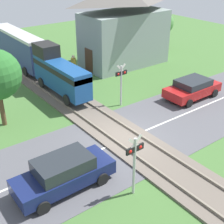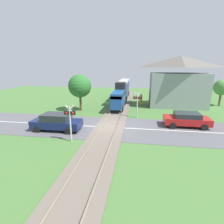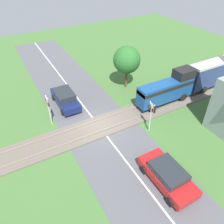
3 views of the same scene
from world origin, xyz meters
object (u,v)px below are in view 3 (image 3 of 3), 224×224
(car_near_crossing, at_px, (65,98))
(car_far_side, at_px, (168,175))
(train, at_px, (199,77))
(crossing_signal_east_approach, at_px, (151,113))
(crossing_signal_west_approach, at_px, (48,107))
(pedestrian_by_station, at_px, (211,103))

(car_near_crossing, bearing_deg, car_far_side, 13.53)
(train, height_order, car_far_side, train)
(car_near_crossing, distance_m, crossing_signal_east_approach, 8.81)
(crossing_signal_west_approach, height_order, crossing_signal_east_approach, same)
(car_near_crossing, height_order, car_far_side, car_near_crossing)
(crossing_signal_west_approach, xyz_separation_m, crossing_signal_east_approach, (4.96, 7.11, 0.00))
(train, height_order, car_near_crossing, train)
(train, distance_m, pedestrian_by_station, 3.36)
(car_far_side, distance_m, crossing_signal_east_approach, 5.37)
(car_near_crossing, xyz_separation_m, crossing_signal_east_approach, (7.17, 5.00, 1.08))
(crossing_signal_west_approach, relative_size, crossing_signal_east_approach, 1.00)
(car_far_side, height_order, crossing_signal_west_approach, crossing_signal_west_approach)
(train, xyz_separation_m, pedestrian_by_station, (2.95, -1.18, -1.09))
(car_near_crossing, distance_m, crossing_signal_west_approach, 3.24)
(train, xyz_separation_m, car_far_side, (7.28, -10.27, -1.12))
(crossing_signal_east_approach, xyz_separation_m, pedestrian_by_station, (0.47, 6.97, -1.12))
(crossing_signal_east_approach, relative_size, pedestrian_by_station, 1.73)
(car_far_side, distance_m, crossing_signal_west_approach, 11.03)
(car_near_crossing, relative_size, pedestrian_by_station, 2.63)
(car_near_crossing, xyz_separation_m, car_far_side, (11.97, 2.88, -0.07))
(car_near_crossing, bearing_deg, crossing_signal_west_approach, -43.78)
(train, relative_size, crossing_signal_west_approach, 4.96)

